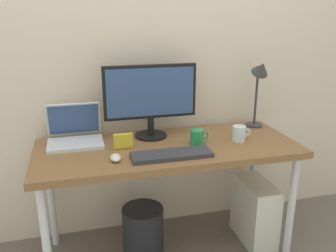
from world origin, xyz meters
The scene contains 13 objects.
ground_plane centered at (0.00, 0.00, 0.00)m, with size 6.00×6.00×0.00m, color #665B51.
back_wall centered at (0.00, 0.37, 1.30)m, with size 4.40×0.04×2.60m, color beige.
desk centered at (0.00, 0.00, 0.66)m, with size 1.53×0.62×0.72m.
monitor centered at (-0.06, 0.18, 0.98)m, with size 0.57×0.20×0.45m.
laptop centered at (-0.52, 0.19, 0.78)m, with size 0.32×0.27×0.23m.
desk_lamp centered at (0.66, 0.18, 1.05)m, with size 0.11×0.16×0.47m.
keyboard centered at (-0.02, -0.17, 0.73)m, with size 0.44×0.14×0.02m, color #333338.
mouse centered at (-0.32, -0.15, 0.74)m, with size 0.06×0.09×0.03m, color silver.
coffee_mug centered at (0.17, -0.02, 0.77)m, with size 0.12×0.08×0.09m.
glass_cup centered at (0.44, -0.04, 0.77)m, with size 0.11×0.08×0.09m.
photo_frame centered at (-0.26, 0.01, 0.77)m, with size 0.11×0.02×0.09m, color yellow.
computer_tower centered at (0.58, -0.04, 0.21)m, with size 0.18×0.36×0.42m, color silver.
wastebasket centered at (-0.15, 0.04, 0.15)m, with size 0.26×0.26×0.30m, color #232328.
Camera 1 is at (-0.50, -1.90, 1.48)m, focal length 38.26 mm.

